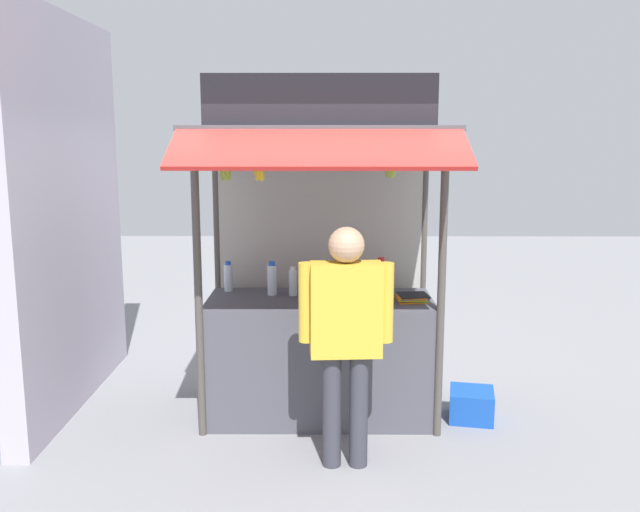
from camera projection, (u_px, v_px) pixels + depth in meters
ground_plane at (320, 414)px, 5.67m from camera, size 20.00×20.00×0.00m
stall_counter at (320, 357)px, 5.59m from camera, size 1.81×0.78×0.99m
stall_structure at (320, 213)px, 5.53m from camera, size 2.01×1.70×2.70m
water_bottle_far_left at (228, 277)px, 5.75m from camera, size 0.07×0.07×0.26m
water_bottle_center at (354, 277)px, 5.78m from camera, size 0.07×0.07×0.24m
water_bottle_back_left at (381, 278)px, 5.59m from camera, size 0.09×0.09×0.32m
water_bottle_left at (272, 279)px, 5.61m from camera, size 0.08×0.08×0.28m
water_bottle_front_left at (293, 282)px, 5.60m from camera, size 0.07×0.07×0.24m
magazine_stack_far_right at (412, 297)px, 5.43m from camera, size 0.27×0.27×0.05m
magazine_stack_right at (342, 306)px, 5.18m from camera, size 0.22×0.30×0.05m
banana_bunch_rightmost at (260, 172)px, 4.83m from camera, size 0.09×0.09×0.26m
banana_bunch_inner_right at (390, 168)px, 4.82m from camera, size 0.09×0.09×0.24m
banana_bunch_leftmost at (226, 171)px, 4.83m from camera, size 0.10×0.10×0.26m
vendor_person at (346, 325)px, 4.62m from camera, size 0.64×0.24×1.69m
plastic_crate at (471, 405)px, 5.56m from camera, size 0.41×0.41×0.24m
neighbour_wall at (64, 215)px, 5.69m from camera, size 0.20×2.40×3.26m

